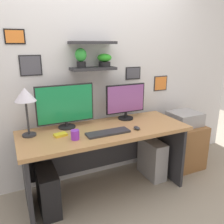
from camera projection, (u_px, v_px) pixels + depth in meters
name	position (u px, v px, depth m)	size (l,w,h in m)	color
ground_plane	(106.00, 191.00, 2.60)	(8.00, 8.00, 0.00)	gray
back_wall_assembly	(89.00, 67.00, 2.60)	(4.40, 0.24, 2.70)	silver
desk	(103.00, 145.00, 2.50)	(1.76, 0.68, 0.75)	tan
monitor_left	(66.00, 106.00, 2.37)	(0.60, 0.18, 0.46)	black
monitor_right	(126.00, 101.00, 2.66)	(0.49, 0.18, 0.41)	black
keyboard	(108.00, 133.00, 2.26)	(0.44, 0.14, 0.02)	#2D2D33
computer_mouse	(137.00, 128.00, 2.37)	(0.06, 0.09, 0.03)	#2D2D33
desk_lamp	(25.00, 98.00, 2.10)	(0.20, 0.20, 0.47)	#2D2D33
coffee_mug	(75.00, 135.00, 2.11)	(0.08, 0.08, 0.09)	purple
scissors_tray	(60.00, 135.00, 2.20)	(0.12, 0.08, 0.02)	yellow
drawer_cabinet	(182.00, 145.00, 3.10)	(0.44, 0.50, 0.58)	brown
printer	(185.00, 119.00, 2.99)	(0.38, 0.34, 0.17)	#9E9EA3
computer_tower_left	(48.00, 191.00, 2.24)	(0.18, 0.40, 0.44)	black
computer_tower_right	(152.00, 158.00, 2.84)	(0.18, 0.40, 0.47)	#99999E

